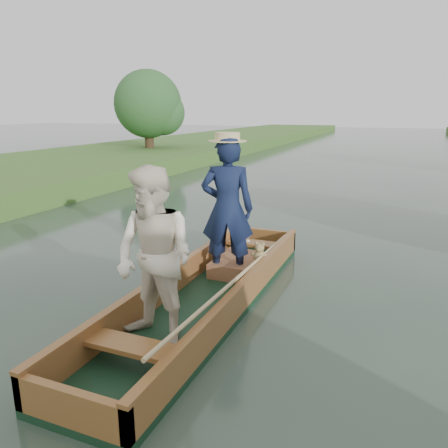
% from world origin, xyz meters
% --- Properties ---
extents(ground, '(120.00, 120.00, 0.00)m').
position_xyz_m(ground, '(0.00, 0.00, 0.00)').
color(ground, '#283D30').
rests_on(ground, ground).
extents(trees_far, '(22.72, 15.64, 4.42)m').
position_xyz_m(trees_far, '(2.87, 10.37, 2.57)').
color(trees_far, '#47331E').
rests_on(trees_far, ground).
extents(punt, '(1.12, 5.00, 2.13)m').
position_xyz_m(punt, '(-0.03, -0.14, 0.75)').
color(punt, black).
rests_on(punt, ground).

